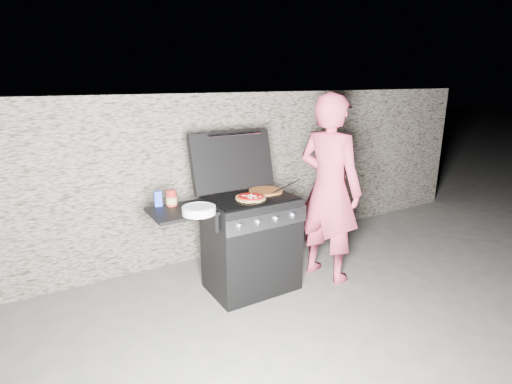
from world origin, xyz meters
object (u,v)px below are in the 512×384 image
gas_grill (228,249)px  pizza_topped (251,197)px  person (329,189)px  sauce_jar (171,198)px

gas_grill → pizza_topped: (0.22, -0.05, 0.47)m
pizza_topped → person: 0.82m
sauce_jar → person: bearing=-12.1°
gas_grill → person: size_ratio=0.73×
gas_grill → person: (1.02, -0.17, 0.46)m
gas_grill → sauce_jar: size_ratio=9.56×
pizza_topped → sauce_jar: (-0.66, 0.20, 0.05)m
gas_grill → pizza_topped: size_ratio=4.93×
pizza_topped → person: size_ratio=0.15×
pizza_topped → sauce_jar: bearing=163.4°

